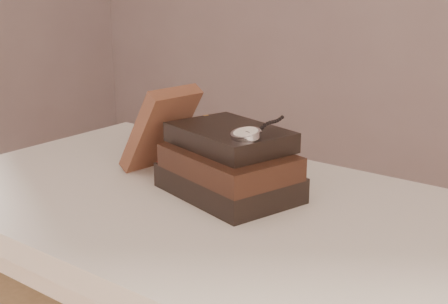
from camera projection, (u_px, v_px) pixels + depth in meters
The scene contains 5 objects.
table at pixel (202, 246), 1.07m from camera, with size 1.00×0.60×0.75m.
book_stack at pixel (229, 165), 1.04m from camera, with size 0.27×0.22×0.12m.
journal at pixel (160, 129), 1.16m from camera, with size 0.03×0.11×0.19m, color #46261B.
pocket_watch at pixel (248, 133), 0.97m from camera, with size 0.06×0.15×0.02m.
eyeglasses at pixel (235, 140), 1.15m from camera, with size 0.12×0.13×0.05m.
Camera 1 is at (0.63, -0.40, 1.12)m, focal length 48.78 mm.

